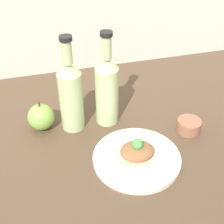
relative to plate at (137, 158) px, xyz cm
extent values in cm
cube|color=brown|center=(-4.61, 4.60, -2.90)|extent=(180.00, 110.00, 4.00)
cylinder|color=silver|center=(0.00, 0.00, -0.19)|extent=(24.94, 24.94, 1.42)
torus|color=silver|center=(0.00, 0.00, 0.30)|extent=(23.94, 23.94, 0.99)
cylinder|color=beige|center=(0.00, 0.00, 0.71)|extent=(15.35, 15.35, 0.40)
ellipsoid|color=brown|center=(0.00, 0.00, 2.61)|extent=(9.58, 8.14, 3.39)
sphere|color=#4CA34C|center=(0.00, 0.00, 5.21)|extent=(3.05, 3.05, 3.05)
cylinder|color=#B7D18E|center=(-14.58, 19.96, 8.76)|extent=(7.28, 7.28, 19.33)
cone|color=#B7D18E|center=(-14.58, 19.96, 20.07)|extent=(7.28, 7.28, 3.28)
cylinder|color=#B7D18E|center=(-14.58, 19.96, 25.17)|extent=(2.91, 2.91, 6.93)
cylinder|color=black|center=(-14.58, 19.96, 29.23)|extent=(3.64, 3.64, 1.20)
cylinder|color=#B7D18E|center=(-3.35, 19.96, 8.76)|extent=(7.28, 7.28, 19.33)
cone|color=#B7D18E|center=(-3.35, 19.96, 20.07)|extent=(7.28, 7.28, 3.28)
cylinder|color=#B7D18E|center=(-3.35, 19.96, 25.17)|extent=(2.91, 2.91, 6.93)
cylinder|color=black|center=(-3.35, 19.96, 29.23)|extent=(3.64, 3.64, 1.20)
sphere|color=#84B74C|center=(-24.31, 21.82, 3.32)|extent=(8.45, 8.45, 8.45)
cylinder|color=brown|center=(-24.31, 21.82, 8.21)|extent=(0.68, 0.68, 1.90)
cylinder|color=#996047|center=(20.02, 7.98, 1.05)|extent=(7.46, 7.46, 3.91)
camera|label=1|loc=(-23.45, -58.60, 63.20)|focal=50.00mm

